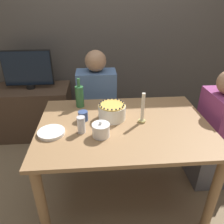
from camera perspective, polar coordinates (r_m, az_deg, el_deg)
ground_plane at (r=2.21m, az=2.62°, el=-20.32°), size 12.00×12.00×0.00m
wall_behind at (r=2.87m, az=-0.32°, el=21.22°), size 8.00×0.05×2.60m
dining_table at (r=1.78m, az=3.08°, el=-6.45°), size 1.33×0.94×0.77m
cake at (r=1.75m, az=0.00°, el=0.12°), size 0.22×0.22×0.14m
sugar_bowl at (r=1.54m, az=-2.90°, el=-4.73°), size 0.13×0.13×0.12m
sugar_shaker at (r=1.59m, az=-8.03°, el=-3.30°), size 0.06×0.06×0.13m
plate_stack at (r=1.64m, az=-15.56°, el=-5.16°), size 0.20×0.20×0.02m
candle at (r=1.70m, az=7.97°, el=0.27°), size 0.06×0.06×0.25m
bottle at (r=1.95m, az=-8.47°, el=4.13°), size 0.07×0.07×0.26m
cup at (r=1.75m, az=-7.57°, el=-1.02°), size 0.08×0.08×0.08m
person_man_blue_shirt at (r=2.40m, az=-3.83°, el=-0.01°), size 0.40×0.34×1.19m
person_woman_floral at (r=2.24m, az=25.23°, el=-6.20°), size 0.34×0.40×1.14m
side_cabinet at (r=2.99m, az=-19.35°, el=0.11°), size 0.89×0.50×0.65m
tv_monitor at (r=2.78m, az=-21.19°, el=10.40°), size 0.58×0.10×0.46m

